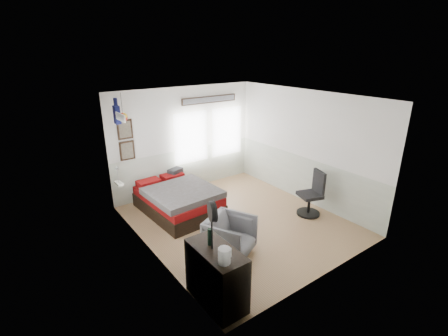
{
  "coord_description": "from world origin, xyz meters",
  "views": [
    {
      "loc": [
        -3.93,
        -4.89,
        3.56
      ],
      "look_at": [
        -0.1,
        0.4,
        1.15
      ],
      "focal_mm": 26.0,
      "sensor_mm": 36.0,
      "label": 1
    }
  ],
  "objects_px": {
    "bed": "(178,200)",
    "nightstand": "(176,186)",
    "dresser": "(216,276)",
    "task_chair": "(312,197)",
    "armchair": "(230,236)"
  },
  "relations": [
    {
      "from": "armchair",
      "to": "nightstand",
      "type": "xyz_separation_m",
      "value": [
        0.42,
        2.87,
        -0.11
      ]
    },
    {
      "from": "bed",
      "to": "armchair",
      "type": "relative_size",
      "value": 2.53
    },
    {
      "from": "nightstand",
      "to": "task_chair",
      "type": "relative_size",
      "value": 0.49
    },
    {
      "from": "armchair",
      "to": "nightstand",
      "type": "bearing_deg",
      "value": 55.41
    },
    {
      "from": "bed",
      "to": "nightstand",
      "type": "height_order",
      "value": "bed"
    },
    {
      "from": "dresser",
      "to": "armchair",
      "type": "distance_m",
      "value": 1.22
    },
    {
      "from": "dresser",
      "to": "task_chair",
      "type": "relative_size",
      "value": 0.96
    },
    {
      "from": "bed",
      "to": "nightstand",
      "type": "distance_m",
      "value": 0.95
    },
    {
      "from": "nightstand",
      "to": "dresser",
      "type": "bearing_deg",
      "value": -97.96
    },
    {
      "from": "dresser",
      "to": "armchair",
      "type": "height_order",
      "value": "dresser"
    },
    {
      "from": "dresser",
      "to": "nightstand",
      "type": "height_order",
      "value": "dresser"
    },
    {
      "from": "dresser",
      "to": "nightstand",
      "type": "distance_m",
      "value": 3.93
    },
    {
      "from": "bed",
      "to": "nightstand",
      "type": "bearing_deg",
      "value": 61.89
    },
    {
      "from": "bed",
      "to": "task_chair",
      "type": "bearing_deg",
      "value": -41.19
    },
    {
      "from": "armchair",
      "to": "task_chair",
      "type": "bearing_deg",
      "value": -22.98
    }
  ]
}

